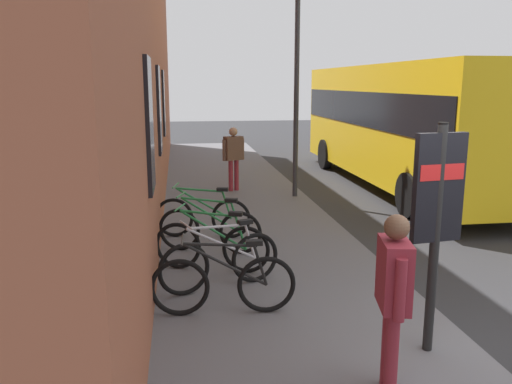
% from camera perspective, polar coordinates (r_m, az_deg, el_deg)
% --- Properties ---
extents(ground, '(60.00, 60.00, 0.00)m').
position_cam_1_polar(ground, '(11.57, 12.82, -2.97)').
color(ground, '#2D2D30').
extents(sidewalk_pavement, '(24.00, 3.50, 0.12)m').
position_cam_1_polar(sidewalk_pavement, '(12.80, -2.02, -0.97)').
color(sidewalk_pavement, slate).
rests_on(sidewalk_pavement, ground).
extents(station_facade, '(22.00, 0.65, 9.14)m').
position_cam_1_polar(station_facade, '(13.51, -11.83, 18.69)').
color(station_facade, '#9E563D').
rests_on(station_facade, ground).
extents(bicycle_nearest_sign, '(0.48, 1.77, 0.97)m').
position_cam_1_polar(bicycle_nearest_sign, '(6.44, -3.49, -9.96)').
color(bicycle_nearest_sign, black).
rests_on(bicycle_nearest_sign, sidewalk_pavement).
extents(bicycle_beside_lamp, '(0.69, 1.70, 0.97)m').
position_cam_1_polar(bicycle_beside_lamp, '(7.20, -3.82, -7.54)').
color(bicycle_beside_lamp, black).
rests_on(bicycle_beside_lamp, sidewalk_pavement).
extents(bicycle_by_door, '(0.69, 1.70, 0.97)m').
position_cam_1_polar(bicycle_by_door, '(7.87, -4.81, -5.86)').
color(bicycle_by_door, black).
rests_on(bicycle_by_door, sidewalk_pavement).
extents(bicycle_under_window, '(0.69, 1.70, 0.97)m').
position_cam_1_polar(bicycle_under_window, '(8.73, -5.03, -4.09)').
color(bicycle_under_window, black).
rests_on(bicycle_under_window, sidewalk_pavement).
extents(bicycle_end_of_row, '(0.56, 1.74, 0.97)m').
position_cam_1_polar(bicycle_end_of_row, '(9.56, -5.82, -2.68)').
color(bicycle_end_of_row, black).
rests_on(bicycle_end_of_row, sidewalk_pavement).
extents(transit_info_sign, '(0.16, 0.56, 2.40)m').
position_cam_1_polar(transit_info_sign, '(5.54, 19.18, -1.11)').
color(transit_info_sign, black).
rests_on(transit_info_sign, sidewalk_pavement).
extents(city_bus, '(10.51, 2.67, 3.35)m').
position_cam_1_polar(city_bus, '(15.16, 15.59, 7.71)').
color(city_bus, yellow).
rests_on(city_bus, ground).
extents(pedestrian_near_bus, '(0.62, 0.33, 1.67)m').
position_cam_1_polar(pedestrian_near_bus, '(4.84, 14.75, -9.86)').
color(pedestrian_near_bus, maroon).
rests_on(pedestrian_near_bus, sidewalk_pavement).
extents(pedestrian_by_facade, '(0.40, 0.59, 1.65)m').
position_cam_1_polar(pedestrian_by_facade, '(13.57, -2.48, 4.34)').
color(pedestrian_by_facade, maroon).
rests_on(pedestrian_by_facade, sidewalk_pavement).
extents(street_lamp, '(0.28, 0.28, 4.93)m').
position_cam_1_polar(street_lamp, '(12.80, 4.45, 12.53)').
color(street_lamp, '#333338').
rests_on(street_lamp, sidewalk_pavement).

